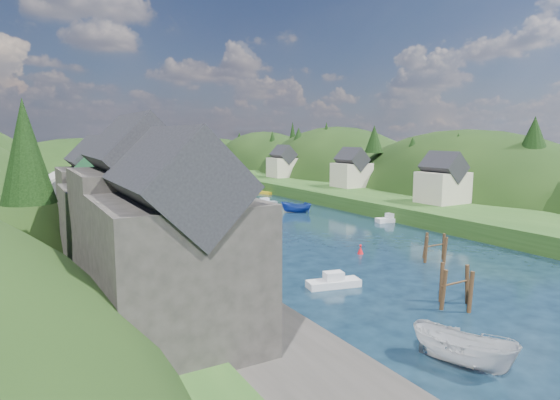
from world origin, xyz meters
TOP-DOWN VIEW (x-y plane):
  - ground at (0.00, 50.00)m, footprint 600.00×600.00m
  - hillside_right at (45.00, 75.00)m, footprint 36.00×245.56m
  - far_hills at (1.22, 174.01)m, footprint 103.00×68.00m
  - hill_trees at (1.23, 63.51)m, footprint 91.38×153.44m
  - quay_left at (-24.00, 20.00)m, footprint 12.00×110.00m
  - terrace_left_grass at (-31.00, 20.00)m, footprint 12.00×110.00m
  - quayside_buildings at (-26.00, 6.39)m, footprint 8.00×35.84m
  - boat_sheds at (-26.00, 39.00)m, footprint 7.00×21.00m
  - terrace_right at (25.00, 40.00)m, footprint 16.00×120.00m
  - right_bank_cottages at (28.00, 48.33)m, footprint 9.00×59.24m
  - piling_cluster_near at (-3.98, -6.51)m, footprint 3.31×3.08m
  - piling_cluster_far at (5.09, 3.69)m, footprint 3.22×3.01m
  - channel_buoy_near at (0.21, 10.04)m, footprint 0.70×0.70m
  - channel_buoy_far at (-2.17, 25.55)m, footprint 0.70×0.70m
  - moored_boats at (-2.49, 23.15)m, footprint 37.72×94.51m

SIDE VIEW (x-z plane):
  - far_hills at x=1.22m, z-range -32.80..11.20m
  - hillside_right at x=45.00m, z-range -31.41..16.59m
  - ground at x=0.00m, z-range 0.00..0.00m
  - channel_buoy_near at x=0.21m, z-range -0.07..1.03m
  - channel_buoy_far at x=-2.17m, z-range -0.07..1.03m
  - moored_boats at x=-2.49m, z-range -0.52..1.89m
  - quay_left at x=-24.00m, z-range 0.00..2.00m
  - piling_cluster_far at x=5.09m, z-range -0.57..2.90m
  - terrace_right at x=25.00m, z-range 0.00..2.40m
  - terrace_left_grass at x=-31.00m, z-range 0.00..2.50m
  - piling_cluster_near at x=-3.98m, z-range -0.57..3.25m
  - boat_sheds at x=-26.00m, z-range 1.52..9.02m
  - right_bank_cottages at x=28.00m, z-range 1.64..10.05m
  - quayside_buildings at x=-26.00m, z-range 0.64..13.54m
  - hill_trees at x=1.23m, z-range 5.02..17.19m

